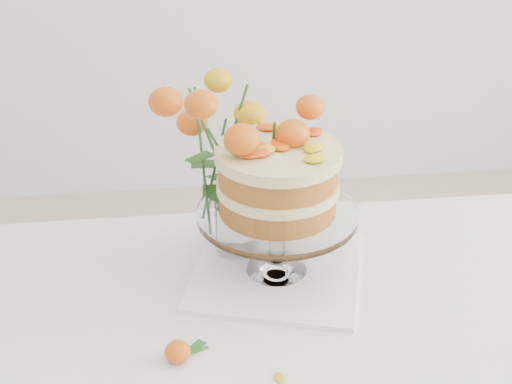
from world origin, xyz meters
TOP-DOWN VIEW (x-y plane):
  - table at (0.00, 0.00)m, footprint 1.43×0.93m
  - napkin at (-0.08, 0.20)m, footprint 0.40×0.40m
  - cake_stand at (-0.08, 0.20)m, footprint 0.31×0.31m
  - rose_vase at (-0.16, 0.28)m, footprint 0.31×0.31m
  - loose_rose_far at (-0.29, -0.04)m, footprint 0.08×0.05m
  - stray_petal_a at (-0.12, -0.10)m, footprint 0.03×0.02m

SIDE VIEW (x-z plane):
  - table at x=0.00m, z-range 0.30..1.05m
  - stray_petal_a at x=-0.12m, z-range 0.76..0.76m
  - napkin at x=-0.08m, z-range 0.76..0.77m
  - loose_rose_far at x=-0.29m, z-range 0.76..0.79m
  - cake_stand at x=-0.08m, z-range 0.81..1.09m
  - rose_vase at x=-0.16m, z-range 0.79..1.24m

